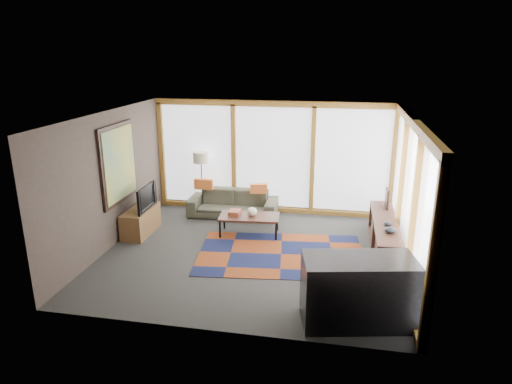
% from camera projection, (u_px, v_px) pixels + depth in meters
% --- Properties ---
extents(ground, '(5.50, 5.50, 0.00)m').
position_uv_depth(ground, '(252.00, 254.00, 8.58)').
color(ground, '#2A2A27').
rests_on(ground, ground).
extents(room_envelope, '(5.52, 5.02, 2.62)m').
position_uv_depth(room_envelope, '(283.00, 169.00, 8.55)').
color(room_envelope, '#3B302A').
rests_on(room_envelope, ground).
extents(rug, '(3.29, 2.32, 0.01)m').
position_uv_depth(rug, '(281.00, 254.00, 8.55)').
color(rug, maroon).
rests_on(rug, ground).
extents(sofa, '(2.03, 0.83, 0.59)m').
position_uv_depth(sofa, '(233.00, 204.00, 10.46)').
color(sofa, '#39392B').
rests_on(sofa, ground).
extents(pillow_left, '(0.43, 0.14, 0.24)m').
position_uv_depth(pillow_left, '(204.00, 184.00, 10.51)').
color(pillow_left, '#CF6328').
rests_on(pillow_left, sofa).
extents(pillow_right, '(0.40, 0.20, 0.21)m').
position_uv_depth(pillow_right, '(259.00, 189.00, 10.23)').
color(pillow_right, '#CF6328').
rests_on(pillow_right, sofa).
extents(floor_lamp, '(0.36, 0.36, 1.44)m').
position_uv_depth(floor_lamp, '(202.00, 182.00, 10.63)').
color(floor_lamp, '#312519').
rests_on(floor_lamp, ground).
extents(coffee_table, '(1.27, 0.72, 0.41)m').
position_uv_depth(coffee_table, '(249.00, 225.00, 9.44)').
color(coffee_table, black).
rests_on(coffee_table, ground).
extents(book_stack, '(0.22, 0.28, 0.09)m').
position_uv_depth(book_stack, '(235.00, 212.00, 9.43)').
color(book_stack, brown).
rests_on(book_stack, coffee_table).
extents(vase, '(0.24, 0.24, 0.17)m').
position_uv_depth(vase, '(252.00, 211.00, 9.37)').
color(vase, silver).
rests_on(vase, coffee_table).
extents(bookshelf, '(0.44, 2.43, 0.61)m').
position_uv_depth(bookshelf, '(384.00, 236.00, 8.62)').
color(bookshelf, black).
rests_on(bookshelf, ground).
extents(bowl_a, '(0.20, 0.20, 0.10)m').
position_uv_depth(bowl_a, '(390.00, 230.00, 7.98)').
color(bowl_a, black).
rests_on(bowl_a, bookshelf).
extents(bowl_b, '(0.19, 0.19, 0.08)m').
position_uv_depth(bowl_b, '(388.00, 224.00, 8.30)').
color(bowl_b, black).
rests_on(bowl_b, bookshelf).
extents(shelf_picture, '(0.05, 0.31, 0.40)m').
position_uv_depth(shelf_picture, '(387.00, 198.00, 9.19)').
color(shelf_picture, black).
rests_on(shelf_picture, bookshelf).
extents(tv_console, '(0.45, 1.07, 0.54)m').
position_uv_depth(tv_console, '(141.00, 221.00, 9.47)').
color(tv_console, brown).
rests_on(tv_console, ground).
extents(television, '(0.13, 0.89, 0.51)m').
position_uv_depth(television, '(143.00, 197.00, 9.30)').
color(television, black).
rests_on(television, tv_console).
extents(bar_counter, '(1.64, 1.01, 0.97)m').
position_uv_depth(bar_counter, '(358.00, 291.00, 6.30)').
color(bar_counter, black).
rests_on(bar_counter, ground).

